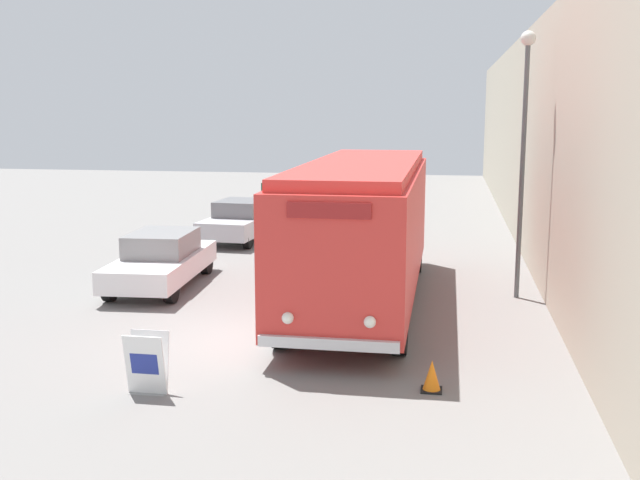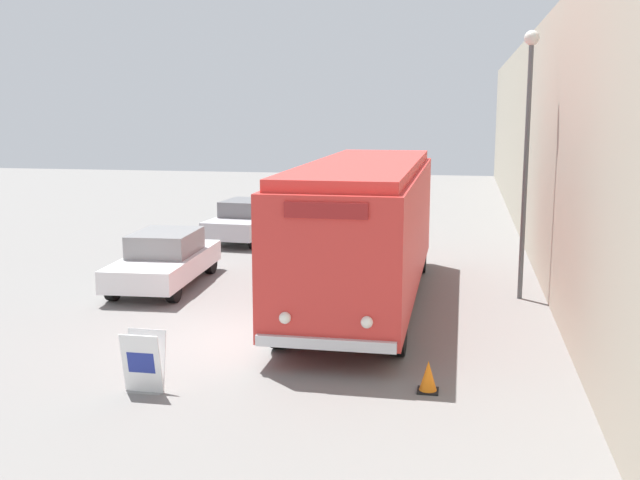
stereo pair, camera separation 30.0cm
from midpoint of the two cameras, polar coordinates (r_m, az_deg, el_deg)
name	(u,v)px [view 2 (the right image)]	position (r m, az deg, el deg)	size (l,w,h in m)	color
ground_plane	(241,340)	(15.64, -5.46, -7.63)	(80.00, 80.00, 0.00)	slate
building_wall_right	(539,144)	(24.44, 16.70, 7.04)	(0.30, 60.00, 7.28)	#B2A893
vintage_bus	(364,225)	(18.12, 3.88, 1.17)	(2.68, 10.50, 3.48)	black
sign_board	(144,363)	(13.03, -12.64, -9.14)	(0.68, 0.39, 1.05)	gray
streetlamp	(528,129)	(19.04, 15.97, 8.15)	(0.36, 0.36, 6.56)	#595E60
parked_car_near	(165,259)	(20.50, -11.31, -1.42)	(2.10, 4.82, 1.47)	black
parked_car_mid	(246,220)	(27.08, -5.31, 1.50)	(2.12, 4.29, 1.47)	black
parked_car_far	(290,197)	(34.23, -2.06, 3.29)	(2.18, 4.20, 1.45)	black
traffic_cone	(428,377)	(12.97, 8.91, -10.25)	(0.36, 0.36, 0.54)	black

